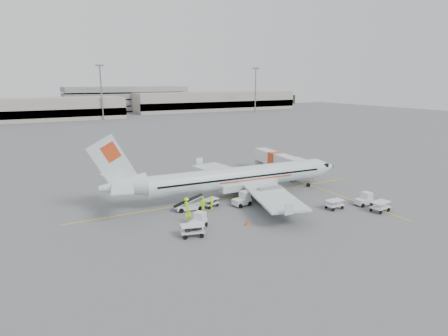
{
  "coord_description": "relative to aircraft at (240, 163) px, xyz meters",
  "views": [
    {
      "loc": [
        -24.41,
        -43.62,
        15.87
      ],
      "look_at": [
        0.0,
        2.0,
        3.8
      ],
      "focal_mm": 30.0,
      "sensor_mm": 36.0,
      "label": 1
    }
  ],
  "objects": [
    {
      "name": "cone_nose",
      "position": [
        15.48,
        2.53,
        -4.49
      ],
      "size": [
        0.39,
        0.39,
        0.63
      ],
      "primitive_type": "cone",
      "color": "#FF3B03",
      "rests_on": "ground"
    },
    {
      "name": "cart_empty_b",
      "position": [
        12.2,
        -13.6,
        -4.16
      ],
      "size": [
        2.67,
        1.8,
        1.3
      ],
      "primitive_type": null,
      "rotation": [
        0.0,
        0.0,
        0.14
      ],
      "color": "silver",
      "rests_on": "ground"
    },
    {
      "name": "terminal_east",
      "position": [
        68.65,
        145.27,
        0.19
      ],
      "size": [
        90.0,
        26.0,
        10.0
      ],
      "primitive_type": null,
      "color": "gray",
      "rests_on": "ground"
    },
    {
      "name": "tug_fore",
      "position": [
        12.28,
        -10.92,
        -3.95
      ],
      "size": [
        2.26,
        1.35,
        1.71
      ],
      "primitive_type": null,
      "rotation": [
        0.0,
        0.0,
        -0.03
      ],
      "color": "silver",
      "rests_on": "ground"
    },
    {
      "name": "stripe_lead",
      "position": [
        -1.35,
        0.27,
        -4.8
      ],
      "size": [
        44.0,
        0.2,
        0.01
      ],
      "primitive_type": "cube",
      "color": "yellow",
      "rests_on": "ground"
    },
    {
      "name": "cart_loaded_a",
      "position": [
        -5.64,
        -2.07,
        -4.26
      ],
      "size": [
        2.37,
        1.84,
        1.09
      ],
      "primitive_type": null,
      "rotation": [
        0.0,
        0.0,
        0.33
      ],
      "color": "silver",
      "rests_on": "ground"
    },
    {
      "name": "jet_bridge",
      "position": [
        12.05,
        8.32,
        -2.9
      ],
      "size": [
        3.49,
        14.69,
        3.82
      ],
      "primitive_type": null,
      "rotation": [
        0.0,
        0.0,
        -0.05
      ],
      "color": "silver",
      "rests_on": "ground"
    },
    {
      "name": "belt_loader",
      "position": [
        -8.49,
        -1.94,
        -3.59
      ],
      "size": [
        4.71,
        2.41,
        2.43
      ],
      "primitive_type": null,
      "rotation": [
        0.0,
        0.0,
        -0.17
      ],
      "color": "silver",
      "rests_on": "ground"
    },
    {
      "name": "cart_loaded_b",
      "position": [
        -11.44,
        -9.63,
        -4.17
      ],
      "size": [
        2.75,
        2.03,
        1.28
      ],
      "primitive_type": null,
      "rotation": [
        0.0,
        0.0,
        -0.26
      ],
      "color": "silver",
      "rests_on": "ground"
    },
    {
      "name": "tug_mid",
      "position": [
        -1.82,
        -3.51,
        -3.9
      ],
      "size": [
        2.55,
        1.71,
        1.82
      ],
      "primitive_type": null,
      "rotation": [
        0.0,
        0.0,
        0.16
      ],
      "color": "silver",
      "rests_on": "ground"
    },
    {
      "name": "treeline",
      "position": [
        -1.35,
        175.27,
        -1.81
      ],
      "size": [
        300.0,
        3.0,
        6.0
      ],
      "primitive_type": null,
      "color": "black",
      "rests_on": "ground"
    },
    {
      "name": "crew_b",
      "position": [
        -10.23,
        -5.8,
        -4.0
      ],
      "size": [
        0.99,
        1.0,
        1.63
      ],
      "primitive_type": "imported",
      "rotation": [
        0.0,
        0.0,
        -0.8
      ],
      "color": "#ACEE0F",
      "rests_on": "ground"
    },
    {
      "name": "crew_a",
      "position": [
        -5.84,
        -2.83,
        -3.99
      ],
      "size": [
        0.68,
        0.71,
        1.65
      ],
      "primitive_type": "imported",
      "rotation": [
        0.0,
        0.0,
        0.89
      ],
      "color": "#ACEE0F",
      "rests_on": "ground"
    },
    {
      "name": "tug_aft",
      "position": [
        -10.06,
        -7.82,
        -3.96
      ],
      "size": [
        2.53,
        2.28,
        1.7
      ],
      "primitive_type": null,
      "rotation": [
        0.0,
        0.0,
        0.59
      ],
      "color": "silver",
      "rests_on": "ground"
    },
    {
      "name": "parking_garage",
      "position": [
        23.65,
        160.27,
        2.19
      ],
      "size": [
        62.0,
        24.0,
        14.0
      ],
      "primitive_type": null,
      "color": "slate",
      "rests_on": "ground"
    },
    {
      "name": "stripe_cross",
      "position": [
        12.65,
        -7.73,
        -4.8
      ],
      "size": [
        0.2,
        20.0,
        0.01
      ],
      "primitive_type": "cube",
      "color": "yellow",
      "rests_on": "ground"
    },
    {
      "name": "ground",
      "position": [
        -1.35,
        0.27,
        -4.81
      ],
      "size": [
        360.0,
        360.0,
        0.0
      ],
      "primitive_type": "plane",
      "color": "#56595B"
    },
    {
      "name": "cart_empty_a",
      "position": [
        7.88,
        -10.19,
        -4.21
      ],
      "size": [
        2.32,
        1.4,
        1.19
      ],
      "primitive_type": null,
      "rotation": [
        0.0,
        0.0,
        0.02
      ],
      "color": "silver",
      "rests_on": "ground"
    },
    {
      "name": "mast_center",
      "position": [
        3.65,
        118.27,
        6.19
      ],
      "size": [
        3.2,
        1.2,
        22.0
      ],
      "primitive_type": null,
      "color": "slate",
      "rests_on": "ground"
    },
    {
      "name": "crew_d",
      "position": [
        -7.19,
        -3.14,
        -3.89
      ],
      "size": [
        1.1,
        0.51,
        1.84
      ],
      "primitive_type": "imported",
      "rotation": [
        0.0,
        0.0,
        3.09
      ],
      "color": "#ACEE0F",
      "rests_on": "ground"
    },
    {
      "name": "aircraft",
      "position": [
        0.0,
        0.0,
        0.0
      ],
      "size": [
        36.5,
        29.44,
        9.62
      ],
      "primitive_type": null,
      "rotation": [
        0.0,
        0.0,
        -0.06
      ],
      "color": "silver",
      "rests_on": "ground"
    },
    {
      "name": "cone_port",
      "position": [
        2.3,
        17.48,
        -4.51
      ],
      "size": [
        0.36,
        0.36,
        0.59
      ],
      "primitive_type": "cone",
      "color": "#FF3B03",
      "rests_on": "ground"
    },
    {
      "name": "mast_east",
      "position": [
        78.65,
        118.27,
        6.19
      ],
      "size": [
        3.2,
        1.2,
        22.0
      ],
      "primitive_type": null,
      "color": "slate",
      "rests_on": "ground"
    },
    {
      "name": "cone_stbd",
      "position": [
        -4.76,
        -9.54,
        -4.48
      ],
      "size": [
        0.4,
        0.4,
        0.66
      ],
      "primitive_type": "cone",
      "color": "#FF3B03",
      "rests_on": "ground"
    },
    {
      "name": "crew_c",
      "position": [
        -9.06,
        -2.33,
        -3.89
      ],
      "size": [
        0.84,
        1.27,
        1.85
      ],
      "primitive_type": "imported",
      "rotation": [
        0.0,
        0.0,
        1.71
      ],
      "color": "#ACEE0F",
      "rests_on": "ground"
    }
  ]
}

